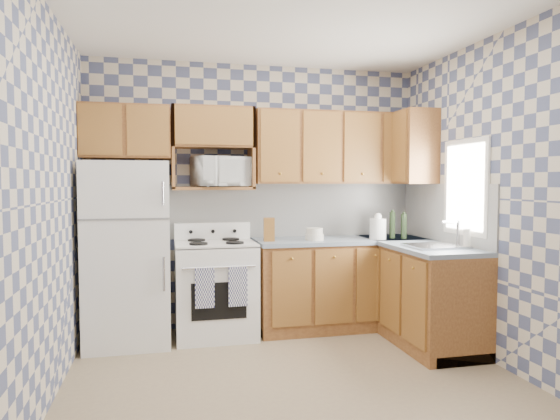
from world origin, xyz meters
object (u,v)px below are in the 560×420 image
at_px(microwave, 222,172).
at_px(refrigerator, 128,253).
at_px(stove_body, 216,290).
at_px(electric_kettle, 378,229).

bearing_deg(microwave, refrigerator, 172.24).
height_order(stove_body, microwave, microwave).
relative_size(microwave, electric_kettle, 2.58).
height_order(refrigerator, microwave, microwave).
bearing_deg(electric_kettle, refrigerator, 177.16).
relative_size(stove_body, microwave, 1.68).
bearing_deg(refrigerator, electric_kettle, -2.84).
xyz_separation_m(stove_body, electric_kettle, (1.62, -0.15, 0.57)).
bearing_deg(microwave, electric_kettle, -29.73).
xyz_separation_m(refrigerator, stove_body, (0.80, 0.03, -0.39)).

